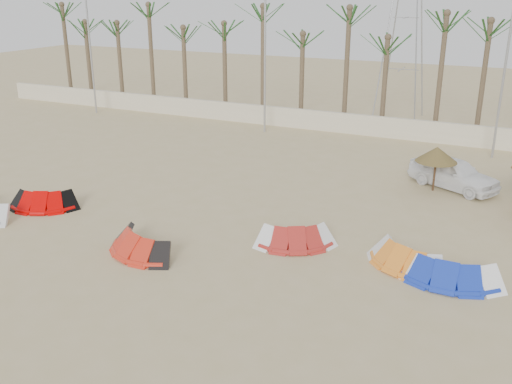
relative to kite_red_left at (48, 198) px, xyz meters
The scene contains 14 objects.
ground 9.58m from the kite_red_left, 22.41° to the right, with size 120.00×120.00×0.00m, color tan.
boundary_wall 20.37m from the kite_red_left, 64.25° to the left, with size 60.00×0.30×1.30m, color beige.
palm_line 22.82m from the kite_red_left, 64.39° to the left, with size 52.00×4.00×7.70m.
lamp_a 20.48m from the kite_red_left, 124.20° to the left, with size 1.25×0.14×11.00m.
lamp_b 17.44m from the kite_red_left, 79.99° to the left, with size 1.25×0.14×11.00m.
lamp_c 24.11m from the kite_red_left, 44.08° to the left, with size 1.25×0.14×11.00m.
pylon 26.27m from the kite_red_left, 67.98° to the left, with size 3.00×3.00×14.00m, color #A5A8AD, non-canonical shape.
kite_red_left is the anchor object (origin of this frame).
kite_red_mid 6.62m from the kite_red_left, 16.09° to the right, with size 3.44×2.35×0.90m.
kite_red_right 11.24m from the kite_red_left, ahead, with size 3.39×2.56×0.90m.
kite_orange 15.16m from the kite_red_left, ahead, with size 3.31×2.43×0.90m.
kite_blue 16.59m from the kite_red_left, ahead, with size 3.44×1.58×0.90m.
parasol_left 17.51m from the kite_red_left, 32.36° to the left, with size 1.92×1.92×2.12m.
car 18.51m from the kite_red_left, 33.02° to the left, with size 1.74×4.33×1.48m, color white.
Camera 1 is at (9.16, -13.35, 9.06)m, focal length 40.00 mm.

